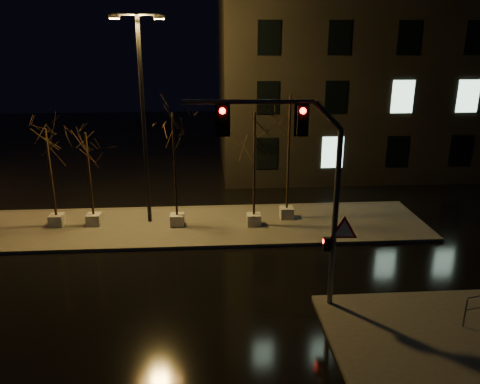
{
  "coord_description": "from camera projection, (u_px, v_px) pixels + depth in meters",
  "views": [
    {
      "loc": [
        0.49,
        -15.24,
        8.67
      ],
      "look_at": [
        1.74,
        2.76,
        2.8
      ],
      "focal_mm": 35.0,
      "sensor_mm": 36.0,
      "label": 1
    }
  ],
  "objects": [
    {
      "name": "ground",
      "position": [
        198.0,
        289.0,
        17.11
      ],
      "size": [
        90.0,
        90.0,
        0.0
      ],
      "primitive_type": "plane",
      "color": "black",
      "rests_on": "ground"
    },
    {
      "name": "median",
      "position": [
        200.0,
        225.0,
        22.78
      ],
      "size": [
        22.0,
        5.0,
        0.15
      ],
      "primitive_type": "cube",
      "color": "#474540",
      "rests_on": "ground"
    },
    {
      "name": "sidewalk_corner",
      "position": [
        442.0,
        336.0,
        14.26
      ],
      "size": [
        7.0,
        5.0,
        0.15
      ],
      "primitive_type": "cube",
      "color": "#474540",
      "rests_on": "ground"
    },
    {
      "name": "building",
      "position": [
        399.0,
        58.0,
        32.78
      ],
      "size": [
        25.0,
        12.0,
        15.0
      ],
      "primitive_type": "cube",
      "color": "black",
      "rests_on": "ground"
    },
    {
      "name": "tree_0",
      "position": [
        48.0,
        151.0,
        21.44
      ],
      "size": [
        1.8,
        1.8,
        4.84
      ],
      "color": "#ACABA1",
      "rests_on": "median"
    },
    {
      "name": "tree_1",
      "position": [
        87.0,
        154.0,
        21.58
      ],
      "size": [
        1.8,
        1.8,
        4.64
      ],
      "color": "#ACABA1",
      "rests_on": "median"
    },
    {
      "name": "tree_2",
      "position": [
        174.0,
        139.0,
        21.31
      ],
      "size": [
        1.8,
        1.8,
        5.55
      ],
      "color": "#ACABA1",
      "rests_on": "median"
    },
    {
      "name": "tree_3",
      "position": [
        255.0,
        138.0,
        21.34
      ],
      "size": [
        1.8,
        1.8,
        5.61
      ],
      "color": "#ACABA1",
      "rests_on": "median"
    },
    {
      "name": "tree_4",
      "position": [
        289.0,
        124.0,
        22.08
      ],
      "size": [
        1.8,
        1.8,
        6.28
      ],
      "color": "#ACABA1",
      "rests_on": "median"
    },
    {
      "name": "traffic_signal_mast",
      "position": [
        302.0,
        176.0,
        14.53
      ],
      "size": [
        5.61,
        0.47,
        6.85
      ],
      "rotation": [
        0.0,
        0.0,
        -0.06
      ],
      "color": "#55575C",
      "rests_on": "sidewalk_corner"
    },
    {
      "name": "streetlight_main",
      "position": [
        143.0,
        108.0,
        21.42
      ],
      "size": [
        2.41,
        0.55,
        9.63
      ],
      "rotation": [
        0.0,
        0.0,
        0.12
      ],
      "color": "black",
      "rests_on": "median"
    }
  ]
}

